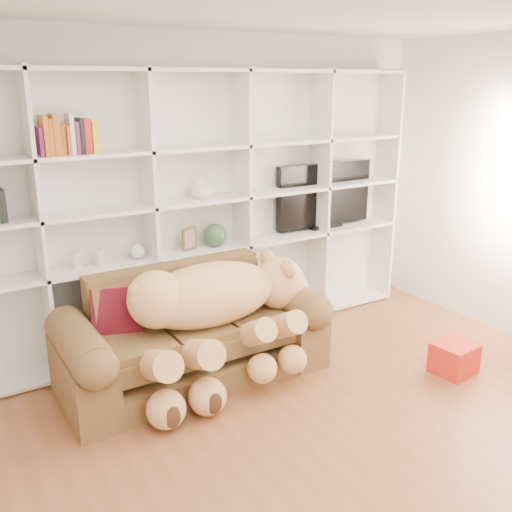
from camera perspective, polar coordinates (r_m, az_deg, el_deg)
floor at (r=3.74m, az=11.62°, el=-21.04°), size 5.00×5.00×0.00m
wall_back at (r=5.12m, az=-6.88°, el=6.46°), size 5.00×0.02×2.70m
bookshelf at (r=4.91m, az=-8.73°, el=5.40°), size 4.43×0.35×2.40m
sofa at (r=4.59m, az=-6.37°, el=-8.24°), size 2.06×0.89×0.87m
teddy_bear at (r=4.39m, az=-4.02°, el=-5.30°), size 1.66×0.88×0.96m
throw_pillow at (r=4.42m, az=-13.70°, el=-5.46°), size 0.42×0.32×0.39m
gift_box at (r=4.98m, az=19.19°, el=-9.62°), size 0.35×0.33×0.25m
tv at (r=5.77m, az=6.83°, el=6.01°), size 1.10×0.18×0.65m
picture_frame at (r=5.00m, az=-6.67°, el=1.74°), size 0.16×0.07×0.19m
green_vase at (r=5.10m, az=-4.11°, el=2.10°), size 0.21×0.21×0.21m
figurine_tall at (r=4.70m, az=-17.51°, el=-0.43°), size 0.09×0.09×0.14m
figurine_short at (r=4.74m, az=-15.38°, el=-0.12°), size 0.10×0.10×0.13m
snow_globe at (r=4.84m, az=-11.76°, el=0.48°), size 0.12×0.12×0.12m
shelf_vase at (r=4.95m, az=-5.53°, el=6.88°), size 0.19×0.19×0.20m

